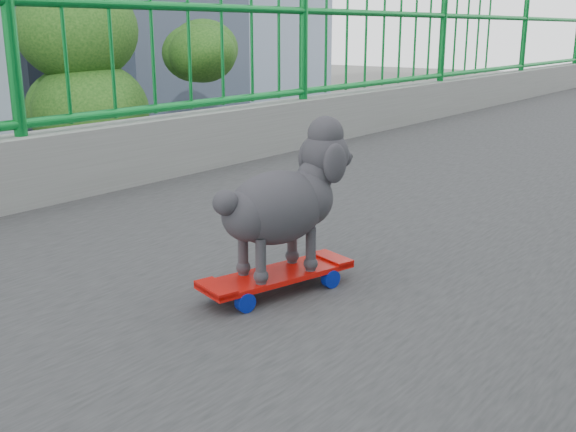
{
  "coord_description": "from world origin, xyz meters",
  "views": [
    {
      "loc": [
        1.25,
        0.46,
        7.74
      ],
      "look_at": [
        0.1,
        1.93,
        7.22
      ],
      "focal_mm": 42.0,
      "sensor_mm": 36.0,
      "label": 1
    }
  ],
  "objects_px": {
    "skateboard": "(277,277)",
    "poodle": "(284,199)",
    "car_1": "(291,296)",
    "car_7": "(101,313)"
  },
  "relations": [
    {
      "from": "car_1",
      "to": "car_7",
      "type": "distance_m",
      "value": 5.02
    },
    {
      "from": "skateboard",
      "to": "poodle",
      "type": "height_order",
      "value": "poodle"
    },
    {
      "from": "poodle",
      "to": "skateboard",
      "type": "bearing_deg",
      "value": -90.0
    },
    {
      "from": "skateboard",
      "to": "poodle",
      "type": "distance_m",
      "value": 0.23
    },
    {
      "from": "skateboard",
      "to": "car_1",
      "type": "distance_m",
      "value": 16.46
    },
    {
      "from": "car_7",
      "to": "skateboard",
      "type": "bearing_deg",
      "value": 146.82
    },
    {
      "from": "skateboard",
      "to": "car_7",
      "type": "bearing_deg",
      "value": 162.07
    },
    {
      "from": "skateboard",
      "to": "car_1",
      "type": "relative_size",
      "value": 0.11
    },
    {
      "from": "car_1",
      "to": "car_7",
      "type": "xyz_separation_m",
      "value": [
        -3.2,
        -3.86,
        -0.05
      ]
    },
    {
      "from": "car_1",
      "to": "poodle",
      "type": "bearing_deg",
      "value": -52.23
    }
  ]
}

